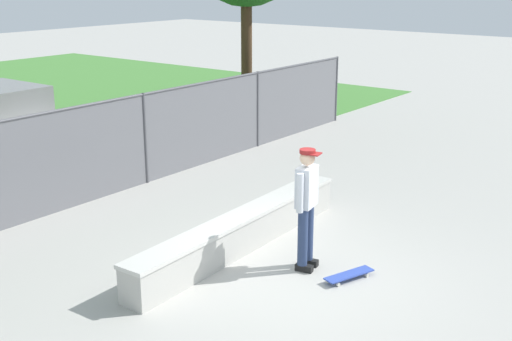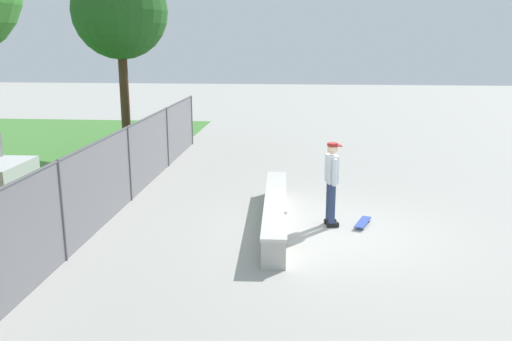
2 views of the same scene
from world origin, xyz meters
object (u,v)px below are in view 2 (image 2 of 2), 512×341
object	(u,v)px
concrete_ledge	(275,211)
tree_far	(120,12)
skateboarder	(332,180)
skateboard	(363,222)

from	to	relation	value
concrete_ledge	tree_far	size ratio (longest dim) A/B	0.75
skateboarder	skateboard	size ratio (longest dim) A/B	2.24
skateboard	tree_far	size ratio (longest dim) A/B	0.12
tree_far	skateboard	bearing A→B (deg)	-133.76
skateboarder	tree_far	world-z (taller)	tree_far
tree_far	concrete_ledge	bearing A→B (deg)	-142.16
skateboard	tree_far	world-z (taller)	tree_far
skateboarder	tree_far	distance (m)	10.96
concrete_ledge	tree_far	world-z (taller)	tree_far
concrete_ledge	skateboard	distance (m)	1.94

